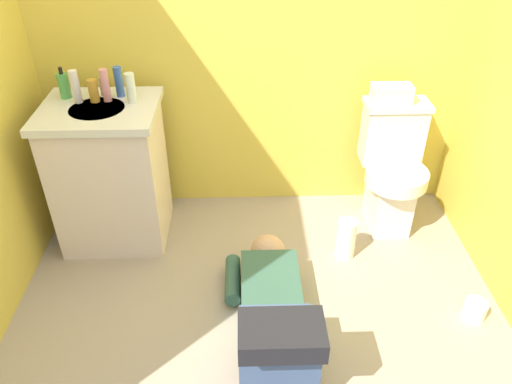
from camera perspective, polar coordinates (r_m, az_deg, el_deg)
name	(u,v)px	position (r m, az deg, el deg)	size (l,w,h in m)	color
ground_plane	(258,316)	(2.54, 0.29, -14.11)	(2.92, 3.02, 0.04)	#9F9181
wall_back	(252,9)	(2.81, -0.43, 20.41)	(2.58, 0.08, 2.40)	gold
toilet	(392,169)	(2.98, 15.40, 2.54)	(0.36, 0.46, 0.75)	silver
vanity_cabinet	(111,173)	(2.86, -16.45, 2.10)	(0.60, 0.52, 0.82)	silver
faucet	(102,87)	(2.78, -17.36, 11.53)	(0.02, 0.02, 0.10)	silver
person_plumber	(273,314)	(2.28, 1.92, -13.89)	(0.39, 1.06, 0.52)	#33594C
tissue_box	(391,94)	(2.85, 15.38, 10.91)	(0.22, 0.11, 0.10)	silver
soap_dispenser	(64,85)	(2.81, -21.31, 11.40)	(0.06, 0.06, 0.17)	#4BA351
bottle_white	(75,87)	(2.72, -20.14, 11.36)	(0.04, 0.04, 0.17)	silver
bottle_amber	(93,91)	(2.72, -18.28, 11.05)	(0.05, 0.05, 0.12)	gold
bottle_pink	(105,85)	(2.69, -17.02, 11.70)	(0.04, 0.04, 0.17)	pink
bottle_blue	(119,82)	(2.73, -15.56, 12.18)	(0.04, 0.04, 0.16)	#3863BF
bottle_clear	(131,88)	(2.65, -14.28, 11.57)	(0.05, 0.05, 0.16)	silver
paper_towel_roll	(346,239)	(2.80, 10.34, -5.32)	(0.11, 0.11, 0.24)	white
toilet_paper_roll	(475,310)	(2.69, 23.94, -12.34)	(0.11, 0.11, 0.10)	white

